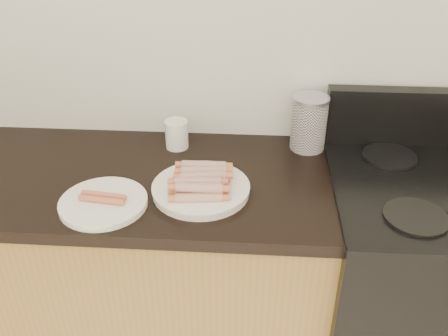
# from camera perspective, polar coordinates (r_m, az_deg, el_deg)

# --- Properties ---
(wall_back) EXTENTS (4.00, 0.04, 2.60)m
(wall_back) POSITION_cam_1_polar(r_m,az_deg,el_deg) (1.71, -1.35, 15.93)
(wall_back) COLOR silver
(wall_back) RESTS_ON ground
(cabinet_base) EXTENTS (2.20, 0.59, 0.86)m
(cabinet_base) POSITION_cam_1_polar(r_m,az_deg,el_deg) (2.07, -22.00, -11.41)
(cabinet_base) COLOR olive
(cabinet_base) RESTS_ON floor
(stove) EXTENTS (0.76, 0.65, 0.91)m
(stove) POSITION_cam_1_polar(r_m,az_deg,el_deg) (1.96, 22.11, -13.20)
(stove) COLOR black
(stove) RESTS_ON floor
(stove_panel) EXTENTS (0.76, 0.06, 0.20)m
(stove_panel) POSITION_cam_1_polar(r_m,az_deg,el_deg) (1.88, 23.20, 5.32)
(stove_panel) COLOR black
(stove_panel) RESTS_ON stove
(burner_near_left) EXTENTS (0.18, 0.18, 0.01)m
(burner_near_left) POSITION_cam_1_polar(r_m,az_deg,el_deg) (1.50, 21.08, -5.24)
(burner_near_left) COLOR black
(burner_near_left) RESTS_ON stove
(burner_far_left) EXTENTS (0.18, 0.18, 0.01)m
(burner_far_left) POSITION_cam_1_polar(r_m,az_deg,el_deg) (1.77, 18.41, 1.30)
(burner_far_left) COLOR black
(burner_far_left) RESTS_ON stove
(main_plate) EXTENTS (0.39, 0.39, 0.02)m
(main_plate) POSITION_cam_1_polar(r_m,az_deg,el_deg) (1.52, -2.65, -2.51)
(main_plate) COLOR white
(main_plate) RESTS_ON counter_slab
(side_plate) EXTENTS (0.34, 0.34, 0.02)m
(side_plate) POSITION_cam_1_polar(r_m,az_deg,el_deg) (1.51, -13.62, -3.89)
(side_plate) COLOR white
(side_plate) RESTS_ON counter_slab
(hotdog_pile) EXTENTS (0.14, 0.19, 0.05)m
(hotdog_pile) POSITION_cam_1_polar(r_m,az_deg,el_deg) (1.50, -2.68, -1.38)
(hotdog_pile) COLOR maroon
(hotdog_pile) RESTS_ON main_plate
(plain_sausages) EXTENTS (0.13, 0.06, 0.02)m
(plain_sausages) POSITION_cam_1_polar(r_m,az_deg,el_deg) (1.49, -13.71, -3.30)
(plain_sausages) COLOR #C76D34
(plain_sausages) RESTS_ON side_plate
(canister) EXTENTS (0.12, 0.12, 0.19)m
(canister) POSITION_cam_1_polar(r_m,az_deg,el_deg) (1.74, 9.69, 5.11)
(canister) COLOR silver
(canister) RESTS_ON counter_slab
(mug) EXTENTS (0.10, 0.10, 0.10)m
(mug) POSITION_cam_1_polar(r_m,az_deg,el_deg) (1.75, -5.43, 3.86)
(mug) COLOR white
(mug) RESTS_ON counter_slab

